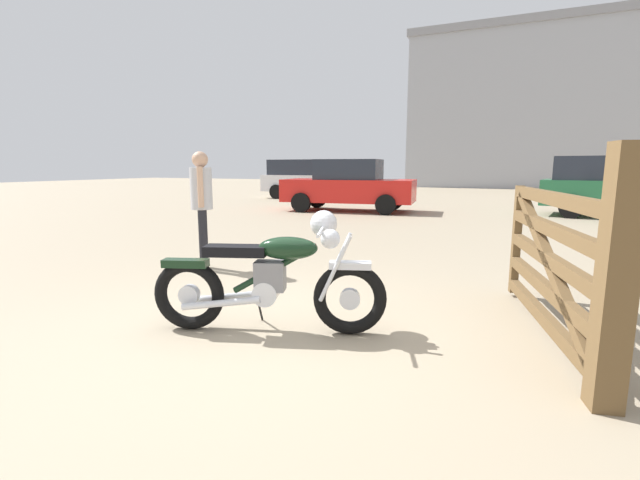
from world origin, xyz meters
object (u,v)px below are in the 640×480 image
at_px(vintage_motorcycle, 275,277).
at_px(dark_sedan_left, 632,185).
at_px(bystander, 202,198).
at_px(timber_gate, 561,263).
at_px(pale_sedan_back, 313,178).
at_px(blue_hatchback_right, 349,185).

bearing_deg(vintage_motorcycle, dark_sedan_left, 48.34).
distance_m(bystander, dark_sedan_left, 12.11).
bearing_deg(timber_gate, bystander, 62.92).
xyz_separation_m(vintage_motorcycle, timber_gate, (2.27, 0.57, 0.21)).
height_order(timber_gate, bystander, bystander).
bearing_deg(dark_sedan_left, pale_sedan_back, 172.14).
height_order(vintage_motorcycle, pale_sedan_back, pale_sedan_back).
bearing_deg(blue_hatchback_right, timber_gate, 112.15).
relative_size(blue_hatchback_right, pale_sedan_back, 0.92).
bearing_deg(dark_sedan_left, blue_hatchback_right, -162.45).
bearing_deg(vintage_motorcycle, timber_gate, -4.62).
distance_m(timber_gate, pale_sedan_back, 16.85).
bearing_deg(pale_sedan_back, bystander, -70.83).
bearing_deg(bystander, blue_hatchback_right, 60.63).
bearing_deg(vintage_motorcycle, blue_hatchback_right, 87.75).
bearing_deg(vintage_motorcycle, pale_sedan_back, 94.58).
distance_m(timber_gate, blue_hatchback_right, 11.15).
xyz_separation_m(vintage_motorcycle, bystander, (-2.11, 1.71, 0.53)).
bearing_deg(pale_sedan_back, dark_sedan_left, -15.66).
bearing_deg(blue_hatchback_right, bystander, 89.81).
distance_m(bystander, blue_hatchback_right, 8.71).
bearing_deg(timber_gate, dark_sedan_left, -25.99).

